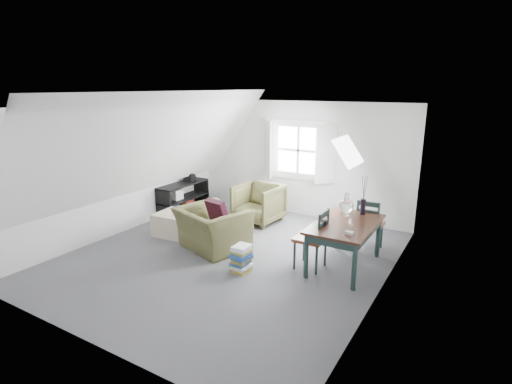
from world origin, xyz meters
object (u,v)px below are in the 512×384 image
Objects in this scene: armchair_far at (258,222)px; ottoman at (175,224)px; armchair_near at (213,248)px; media_shelf at (182,200)px; dining_table at (345,229)px; magazine_stack at (242,259)px; dining_chair_far at (369,224)px; dining_chair_near at (313,238)px.

ottoman reaches higher than armchair_far.
armchair_near is 0.85× the size of media_shelf.
armchair_far is 1.87m from media_shelf.
dining_table is at bearing -150.20° from armchair_near.
armchair_far is 2.37m from magazine_stack.
magazine_stack is at bearing 44.73° from dining_chair_far.
armchair_near is at bearing -165.20° from dining_table.
dining_chair_near is at bearing -14.50° from media_shelf.
armchair_near is 1.23× the size of dining_chair_far.
armchair_near is at bearing -75.96° from dining_chair_near.
armchair_near is 0.77× the size of dining_table.
armchair_near is at bearing 152.10° from magazine_stack.
armchair_near is 1.07m from magazine_stack.
ottoman is at bearing -119.84° from armchair_far.
magazine_stack is at bearing 170.01° from armchair_near.
armchair_far is 0.61× the size of dining_table.
dining_chair_far is at bearing -132.55° from armchair_near.
dining_chair_near is at bearing -141.75° from dining_table.
dining_chair_far is 0.96× the size of dining_chair_near.
dining_table is 4.19m from media_shelf.
ottoman is 0.70× the size of dining_chair_far.
dining_chair_near reaches higher than media_shelf.
armchair_far is 1.37× the size of ottoman.
ottoman is at bearing -172.42° from dining_table.
dining_chair_far reaches higher than magazine_stack.
dining_chair_far is at bearing -2.39° from armchair_far.
ottoman is at bearing 7.09° from armchair_near.
dining_chair_near reaches higher than magazine_stack.
armchair_near is 1.75× the size of ottoman.
magazine_stack is (2.77, -1.82, -0.10)m from media_shelf.
armchair_far is at bearing -120.24° from dining_chair_near.
dining_chair_far reaches higher than ottoman.
ottoman is 3.64m from dining_chair_far.
armchair_near is 1.27× the size of armchair_far.
armchair_near is 2.30m from media_shelf.
ottoman is at bearing 11.63° from dining_chair_far.
media_shelf reaches higher than armchair_near.
dining_table is at bearing 133.87° from dining_chair_near.
magazine_stack is (1.98, -0.69, -0.01)m from ottoman.
armchair_far is at bearing -14.28° from dining_chair_far.
dining_chair_far is 2.37m from magazine_stack.
ottoman is 1.38m from media_shelf.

